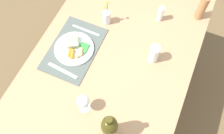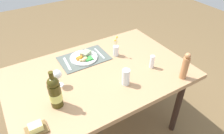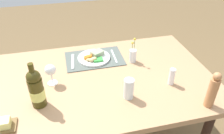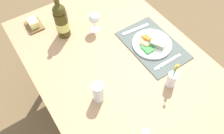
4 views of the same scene
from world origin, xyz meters
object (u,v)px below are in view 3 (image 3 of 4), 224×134
(wine_bottle, at_px, (36,89))
(pepper_mill, at_px, (213,91))
(fork, at_px, (114,56))
(salt_shaker, at_px, (172,77))
(water_tumbler, at_px, (129,90))
(wine_glass, at_px, (50,71))
(flower_vase, at_px, (133,55))
(dinner_plate, at_px, (94,57))
(knife, at_px, (73,61))
(dining_table, at_px, (104,86))
(butter_dish, at_px, (3,125))

(wine_bottle, xyz_separation_m, pepper_mill, (-0.96, 0.24, -0.01))
(fork, height_order, salt_shaker, salt_shaker)
(water_tumbler, relative_size, pepper_mill, 0.57)
(salt_shaker, bearing_deg, wine_glass, -14.06)
(wine_bottle, bearing_deg, flower_vase, -154.91)
(fork, distance_m, pepper_mill, 0.77)
(dinner_plate, xyz_separation_m, knife, (0.16, 0.00, -0.01))
(flower_vase, bearing_deg, dining_table, 29.71)
(wine_bottle, bearing_deg, fork, -143.39)
(dining_table, height_order, butter_dish, butter_dish)
(butter_dish, bearing_deg, knife, -126.99)
(dinner_plate, relative_size, wine_glass, 1.72)
(dinner_plate, relative_size, knife, 1.21)
(wine_bottle, bearing_deg, butter_dish, 37.07)
(wine_bottle, distance_m, butter_dish, 0.25)
(flower_vase, xyz_separation_m, butter_dish, (0.85, 0.45, -0.03))
(pepper_mill, bearing_deg, knife, -41.75)
(wine_glass, bearing_deg, fork, -154.85)
(dining_table, height_order, fork, fork)
(fork, xyz_separation_m, wine_glass, (0.47, 0.22, 0.09))
(dining_table, height_order, water_tumbler, water_tumbler)
(flower_vase, bearing_deg, pepper_mill, 117.25)
(wine_bottle, relative_size, pepper_mill, 1.23)
(flower_vase, bearing_deg, wine_glass, 12.11)
(fork, bearing_deg, salt_shaker, 125.58)
(water_tumbler, relative_size, wine_glass, 0.93)
(water_tumbler, distance_m, salt_shaker, 0.31)
(dinner_plate, bearing_deg, water_tumbler, 105.16)
(butter_dish, bearing_deg, dining_table, -152.93)
(flower_vase, height_order, water_tumbler, flower_vase)
(water_tumbler, bearing_deg, dinner_plate, -74.84)
(fork, xyz_separation_m, butter_dish, (0.73, 0.55, 0.01))
(fork, bearing_deg, flower_vase, 143.15)
(salt_shaker, relative_size, butter_dish, 0.89)
(salt_shaker, bearing_deg, fork, -55.64)
(fork, distance_m, flower_vase, 0.16)
(flower_vase, distance_m, pepper_mill, 0.62)
(flower_vase, bearing_deg, water_tumbler, 68.50)
(dining_table, distance_m, knife, 0.32)
(water_tumbler, bearing_deg, butter_dish, 6.04)
(wine_glass, bearing_deg, water_tumbler, 150.83)
(dining_table, xyz_separation_m, fork, (-0.14, -0.24, 0.08))
(pepper_mill, bearing_deg, fork, -57.93)
(wine_bottle, height_order, flower_vase, wine_bottle)
(salt_shaker, height_order, wine_glass, wine_glass)
(dining_table, relative_size, wine_glass, 10.44)
(salt_shaker, height_order, butter_dish, salt_shaker)
(knife, bearing_deg, fork, -174.64)
(dining_table, relative_size, water_tumbler, 11.27)
(pepper_mill, bearing_deg, dinner_plate, -49.17)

